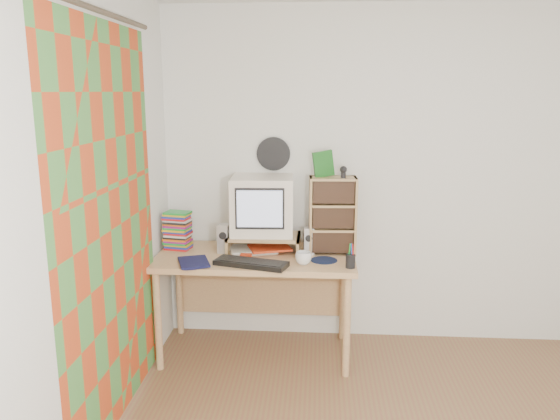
# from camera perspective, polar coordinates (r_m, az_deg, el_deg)

# --- Properties ---
(back_wall) EXTENTS (3.50, 0.00, 3.50)m
(back_wall) POSITION_cam_1_polar(r_m,az_deg,el_deg) (4.15, 12.26, 3.21)
(back_wall) COLOR white
(back_wall) RESTS_ON floor
(left_wall) EXTENTS (0.00, 3.50, 3.50)m
(left_wall) POSITION_cam_1_polar(r_m,az_deg,el_deg) (2.66, -21.88, -2.45)
(left_wall) COLOR white
(left_wall) RESTS_ON floor
(curtain) EXTENTS (0.00, 2.20, 2.20)m
(curtain) POSITION_cam_1_polar(r_m,az_deg,el_deg) (3.09, -17.24, -2.04)
(curtain) COLOR #C1421B
(curtain) RESTS_ON left_wall
(wall_disc) EXTENTS (0.25, 0.02, 0.25)m
(wall_disc) POSITION_cam_1_polar(r_m,az_deg,el_deg) (4.08, -0.69, 5.89)
(wall_disc) COLOR black
(wall_disc) RESTS_ON back_wall
(desk) EXTENTS (1.40, 0.70, 0.75)m
(desk) POSITION_cam_1_polar(r_m,az_deg,el_deg) (3.98, -2.45, -6.30)
(desk) COLOR #DEB577
(desk) RESTS_ON floor
(monitor_riser) EXTENTS (0.52, 0.30, 0.12)m
(monitor_riser) POSITION_cam_1_polar(r_m,az_deg,el_deg) (3.95, -1.69, -3.00)
(monitor_riser) COLOR tan
(monitor_riser) RESTS_ON desk
(crt_monitor) EXTENTS (0.46, 0.46, 0.42)m
(crt_monitor) POSITION_cam_1_polar(r_m,az_deg,el_deg) (3.94, -1.87, 0.48)
(crt_monitor) COLOR white
(crt_monitor) RESTS_ON monitor_riser
(speaker_left) EXTENTS (0.09, 0.09, 0.21)m
(speaker_left) POSITION_cam_1_polar(r_m,az_deg,el_deg) (3.93, -5.89, -2.97)
(speaker_left) COLOR silver
(speaker_left) RESTS_ON desk
(speaker_right) EXTENTS (0.08, 0.08, 0.19)m
(speaker_right) POSITION_cam_1_polar(r_m,az_deg,el_deg) (3.88, 3.03, -3.23)
(speaker_right) COLOR silver
(speaker_right) RESTS_ON desk
(keyboard) EXTENTS (0.52, 0.29, 0.03)m
(keyboard) POSITION_cam_1_polar(r_m,az_deg,el_deg) (3.65, -3.04, -5.58)
(keyboard) COLOR black
(keyboard) RESTS_ON desk
(dvd_stack) EXTENTS (0.20, 0.16, 0.25)m
(dvd_stack) POSITION_cam_1_polar(r_m,az_deg,el_deg) (4.06, -10.66, -2.30)
(dvd_stack) COLOR brown
(dvd_stack) RESTS_ON desk
(cd_rack) EXTENTS (0.34, 0.19, 0.55)m
(cd_rack) POSITION_cam_1_polar(r_m,az_deg,el_deg) (3.88, 5.50, -0.57)
(cd_rack) COLOR tan
(cd_rack) RESTS_ON desk
(mug) EXTENTS (0.13, 0.13, 0.09)m
(mug) POSITION_cam_1_polar(r_m,az_deg,el_deg) (3.66, 2.46, -5.06)
(mug) COLOR white
(mug) RESTS_ON desk
(diary) EXTENTS (0.28, 0.24, 0.05)m
(diary) POSITION_cam_1_polar(r_m,az_deg,el_deg) (3.71, -10.47, -5.34)
(diary) COLOR #10123D
(diary) RESTS_ON desk
(mousepad) EXTENTS (0.19, 0.19, 0.00)m
(mousepad) POSITION_cam_1_polar(r_m,az_deg,el_deg) (3.77, 4.62, -5.25)
(mousepad) COLOR black
(mousepad) RESTS_ON desk
(pen_cup) EXTENTS (0.08, 0.08, 0.13)m
(pen_cup) POSITION_cam_1_polar(r_m,az_deg,el_deg) (3.62, 7.38, -5.06)
(pen_cup) COLOR black
(pen_cup) RESTS_ON desk
(papers) EXTENTS (0.39, 0.33, 0.04)m
(papers) POSITION_cam_1_polar(r_m,az_deg,el_deg) (3.96, -2.22, -4.02)
(papers) COLOR silver
(papers) RESTS_ON desk
(red_box) EXTENTS (0.08, 0.05, 0.04)m
(red_box) POSITION_cam_1_polar(r_m,az_deg,el_deg) (3.78, -3.58, -4.91)
(red_box) COLOR red
(red_box) RESTS_ON desk
(game_box) EXTENTS (0.14, 0.07, 0.18)m
(game_box) POSITION_cam_1_polar(r_m,az_deg,el_deg) (3.84, 4.55, 4.82)
(game_box) COLOR #1B611E
(game_box) RESTS_ON cd_rack
(webcam) EXTENTS (0.05, 0.05, 0.08)m
(webcam) POSITION_cam_1_polar(r_m,az_deg,el_deg) (3.79, 6.64, 3.96)
(webcam) COLOR black
(webcam) RESTS_ON cd_rack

